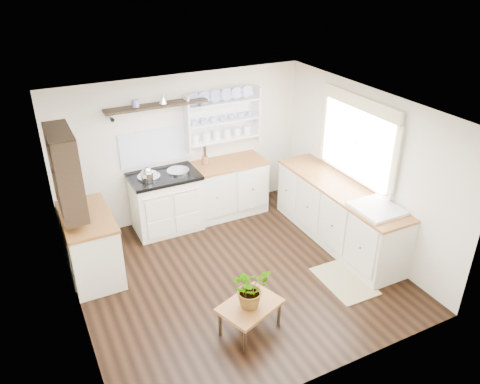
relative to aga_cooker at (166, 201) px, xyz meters
name	(u,v)px	position (x,y,z in m)	size (l,w,h in m)	color
floor	(237,274)	(0.44, -1.57, -0.47)	(4.00, 3.80, 0.01)	black
wall_back	(183,148)	(0.44, 0.33, 0.68)	(4.00, 0.02, 2.30)	silver
wall_right	(364,169)	(2.44, -1.57, 0.68)	(0.02, 3.80, 2.30)	silver
wall_left	(69,240)	(-1.56, -1.57, 0.68)	(0.02, 3.80, 2.30)	silver
ceiling	(237,110)	(0.44, -1.57, 1.83)	(4.00, 3.80, 0.01)	white
window	(358,139)	(2.39, -1.42, 1.10)	(0.08, 1.55, 1.22)	white
aga_cooker	(166,201)	(0.00, 0.00, 0.00)	(1.03, 0.71, 0.95)	white
back_cabinets	(226,187)	(1.04, 0.03, -0.01)	(1.27, 0.63, 0.90)	beige
right_cabinets	(338,213)	(2.14, -1.47, -0.01)	(0.62, 2.43, 0.90)	beige
belfast_sink	(376,216)	(2.14, -2.22, 0.33)	(0.55, 0.60, 0.45)	white
left_cabinets	(91,244)	(-1.26, -0.67, -0.01)	(0.62, 1.13, 0.90)	beige
plate_rack	(221,118)	(1.09, 0.29, 1.09)	(1.20, 0.22, 0.90)	white
high_shelf	(157,106)	(0.04, 0.21, 1.44)	(1.50, 0.29, 0.16)	black
left_shelving	(65,171)	(-1.40, -0.67, 1.08)	(0.28, 0.80, 1.05)	black
kettle	(147,174)	(-0.28, -0.12, 0.57)	(0.18, 0.18, 0.22)	silver
utensil_crock	(205,160)	(0.71, 0.11, 0.50)	(0.10, 0.10, 0.12)	brown
center_table	(250,307)	(0.11, -2.55, -0.15)	(0.80, 0.69, 0.37)	brown
potted_plant	(250,288)	(0.11, -2.55, 0.13)	(0.42, 0.37, 0.47)	#3F7233
floor_rug	(344,281)	(1.63, -2.34, -0.46)	(0.55, 0.85, 0.02)	olive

